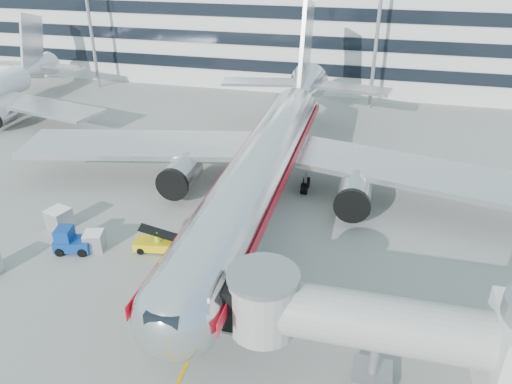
% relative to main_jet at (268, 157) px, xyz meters
% --- Properties ---
extents(ground, '(180.00, 180.00, 0.00)m').
position_rel_main_jet_xyz_m(ground, '(0.00, -11.72, -4.23)').
color(ground, gray).
rests_on(ground, ground).
extents(lead_in_line, '(0.25, 70.00, 0.01)m').
position_rel_main_jet_xyz_m(lead_in_line, '(0.00, -1.72, -4.23)').
color(lead_in_line, '#E9A60C').
rests_on(lead_in_line, ground).
extents(main_jet, '(50.95, 48.70, 16.06)m').
position_rel_main_jet_xyz_m(main_jet, '(0.00, 0.00, 0.00)').
color(main_jet, silver).
rests_on(main_jet, ground).
extents(jet_bridge, '(17.80, 4.50, 7.00)m').
position_rel_main_jet_xyz_m(jet_bridge, '(12.18, -19.72, -0.36)').
color(jet_bridge, silver).
rests_on(jet_bridge, ground).
extents(terminal, '(150.00, 24.25, 15.60)m').
position_rel_main_jet_xyz_m(terminal, '(0.00, 46.23, 3.57)').
color(terminal, silver).
rests_on(terminal, ground).
extents(belt_loader, '(4.55, 2.21, 2.13)m').
position_rel_main_jet_xyz_m(belt_loader, '(-6.16, -10.60, -3.63)').
color(belt_loader, yellow).
rests_on(belt_loader, ground).
extents(baggage_tug, '(3.03, 2.24, 2.07)m').
position_rel_main_jet_xyz_m(baggage_tug, '(-13.01, -12.42, -3.33)').
color(baggage_tug, navy).
rests_on(baggage_tug, ground).
extents(cargo_container_right, '(2.07, 2.07, 1.79)m').
position_rel_main_jet_xyz_m(cargo_container_right, '(-15.88, -9.62, -3.34)').
color(cargo_container_right, '#B1B3B8').
rests_on(cargo_container_right, ground).
extents(cargo_container_front, '(1.77, 1.77, 1.53)m').
position_rel_main_jet_xyz_m(cargo_container_front, '(-11.36, -11.77, -3.47)').
color(cargo_container_front, '#B1B3B8').
rests_on(cargo_container_front, ground).
extents(ramp_worker, '(0.75, 0.66, 1.73)m').
position_rel_main_jet_xyz_m(ramp_worker, '(-6.37, -10.84, -3.37)').
color(ramp_worker, '#AFE418').
rests_on(ramp_worker, ground).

